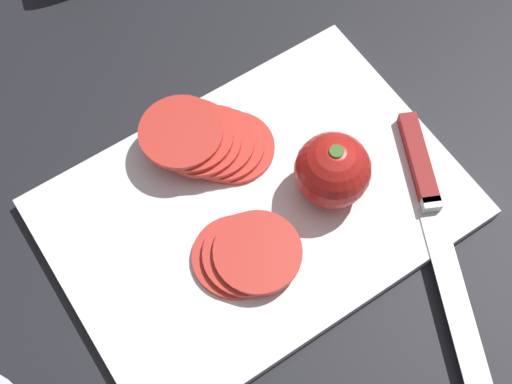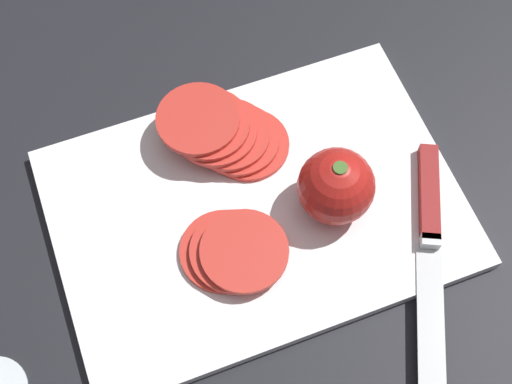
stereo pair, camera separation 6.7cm
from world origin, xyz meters
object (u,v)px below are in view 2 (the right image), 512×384
Objects in this scene: tomato_slice_stack_near at (234,251)px; tomato_slice_stack_far at (223,132)px; knife at (430,233)px; whole_tomato at (336,186)px.

tomato_slice_stack_near is 0.80× the size of tomato_slice_stack_far.
knife is 2.79× the size of tomato_slice_stack_near.
knife is 2.23× the size of tomato_slice_stack_far.
knife is (-0.07, 0.06, -0.03)m from whole_tomato.
tomato_slice_stack_far is at bearing -112.93° from knife.
tomato_slice_stack_far is at bearing -105.13° from tomato_slice_stack_near.
tomato_slice_stack_far is at bearing -53.78° from whole_tomato.
whole_tomato is at bearing 126.22° from tomato_slice_stack_far.
tomato_slice_stack_far is (-0.03, -0.12, 0.01)m from tomato_slice_stack_near.
tomato_slice_stack_near is (0.18, -0.05, 0.00)m from knife.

